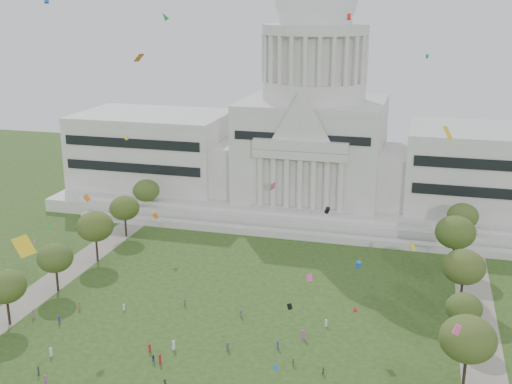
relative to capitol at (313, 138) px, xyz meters
name	(u,v)px	position (x,y,z in m)	size (l,w,h in m)	color
capitol	(313,138)	(0.00, 0.00, 0.00)	(160.00, 64.50, 91.30)	beige
path_left	(33,296)	(-48.00, -83.59, -22.28)	(8.00, 160.00, 0.04)	gray
path_right	(481,355)	(48.00, -83.59, -22.28)	(8.00, 160.00, 0.04)	gray
row_tree_l_2	(5,286)	(-45.04, -96.29, -13.79)	(8.42, 8.42, 11.97)	black
row_tree_r_2	(468,339)	(44.17, -96.15, -12.64)	(9.55, 9.55, 13.58)	black
row_tree_l_3	(55,258)	(-44.09, -79.67, -14.09)	(8.12, 8.12, 11.55)	black
row_tree_r_3	(464,308)	(44.40, -79.10, -15.21)	(7.01, 7.01, 9.98)	black
row_tree_l_4	(95,226)	(-44.08, -61.17, -12.90)	(9.29, 9.29, 13.21)	black
row_tree_r_4	(464,267)	(44.76, -63.55, -13.01)	(9.19, 9.19, 13.06)	black
row_tree_l_5	(125,208)	(-45.22, -42.58, -13.88)	(8.33, 8.33, 11.85)	black
row_tree_r_5	(455,232)	(43.49, -43.40, -12.37)	(9.82, 9.82, 13.96)	black
row_tree_l_6	(146,190)	(-46.87, -24.45, -14.02)	(8.19, 8.19, 11.64)	black
row_tree_r_6	(463,216)	(45.96, -25.46, -13.79)	(8.42, 8.42, 11.97)	black
person_2	(324,371)	(20.44, -97.98, -21.53)	(0.74, 0.46, 1.52)	#33723F
person_5	(165,383)	(-5.29, -108.84, -21.52)	(1.44, 0.57, 1.55)	#4C4C51
person_8	(153,359)	(-10.48, -102.06, -21.52)	(0.76, 0.47, 1.56)	navy
person_10	(293,362)	(14.60, -96.44, -21.57)	(0.85, 0.46, 1.45)	#994C8C
distant_crowd	(145,351)	(-13.10, -100.15, -21.42)	(62.10, 42.16, 1.95)	#33723F
kite_swarm	(205,241)	(1.70, -106.15, 4.21)	(90.75, 96.56, 61.14)	green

